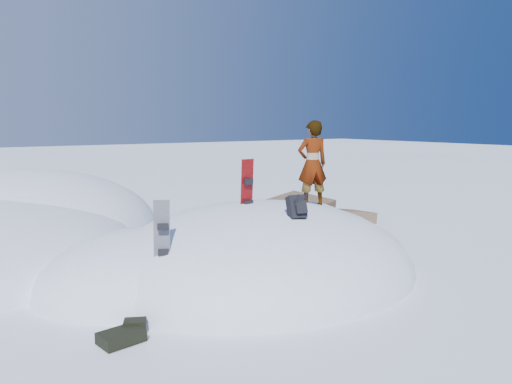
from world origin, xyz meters
TOP-DOWN VIEW (x-y plane):
  - ground at (0.00, 0.00)m, footprint 120.00×120.00m
  - snow_mound at (-0.17, 0.24)m, footprint 8.00×6.00m
  - rock_outcrop at (3.72, 3.01)m, footprint 4.68×4.41m
  - snowboard_red at (-0.18, 0.17)m, footprint 0.29×0.19m
  - snowboard_dark at (-2.49, -0.73)m, footprint 0.36×0.35m
  - backpack at (0.09, -1.15)m, footprint 0.39×0.46m
  - gear_pile at (-3.52, -1.65)m, footprint 0.82×0.62m
  - person at (1.68, 0.28)m, footprint 0.83×0.66m

SIDE VIEW (x-z plane):
  - ground at x=0.00m, z-range 0.00..0.00m
  - snow_mound at x=-0.17m, z-range -1.50..1.50m
  - rock_outcrop at x=3.72m, z-range -0.82..0.85m
  - gear_pile at x=-3.52m, z-range 0.00..0.21m
  - snowboard_dark at x=-2.49m, z-range 0.43..1.89m
  - backpack at x=0.09m, z-range 1.31..1.84m
  - snowboard_red at x=-0.18m, z-range 0.90..2.44m
  - person at x=1.68m, z-range 1.23..3.21m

